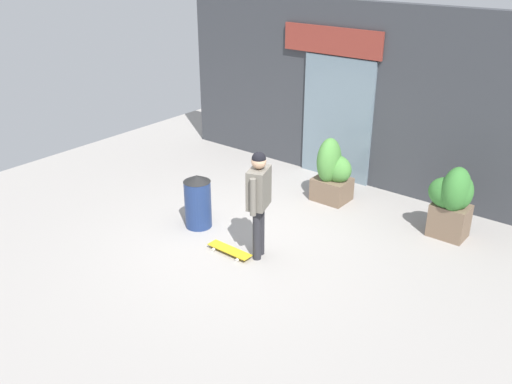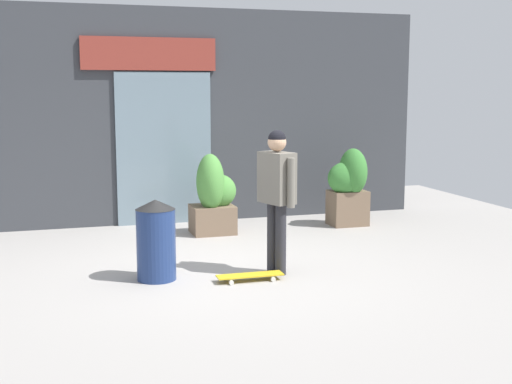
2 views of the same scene
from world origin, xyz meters
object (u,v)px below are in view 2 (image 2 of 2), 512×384
object	(u,v)px
planter_box_right	(350,183)
trash_bin	(156,240)
skateboarder	(277,186)
skateboard	(250,276)
planter_box_left	(213,197)

from	to	relation	value
planter_box_right	trash_bin	world-z (taller)	planter_box_right
trash_bin	skateboarder	bearing A→B (deg)	-5.79
skateboarder	trash_bin	size ratio (longest dim) A/B	1.83
skateboard	planter_box_right	world-z (taller)	planter_box_right
skateboard	planter_box_left	size ratio (longest dim) A/B	0.63
skateboard	planter_box_left	xyz separation A→B (m)	(0.21, 2.67, 0.51)
skateboard	planter_box_right	size ratio (longest dim) A/B	0.62
skateboarder	skateboard	world-z (taller)	skateboarder
skateboarder	skateboard	distance (m)	1.10
skateboarder	planter_box_right	size ratio (longest dim) A/B	1.37
skateboarder	skateboard	bearing A→B (deg)	9.95
skateboarder	planter_box_left	xyz separation A→B (m)	(-0.19, 2.44, -0.49)
skateboard	trash_bin	xyz separation A→B (m)	(-1.02, 0.37, 0.41)
skateboard	skateboarder	bearing A→B (deg)	-149.45
planter_box_left	trash_bin	size ratio (longest dim) A/B	1.31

